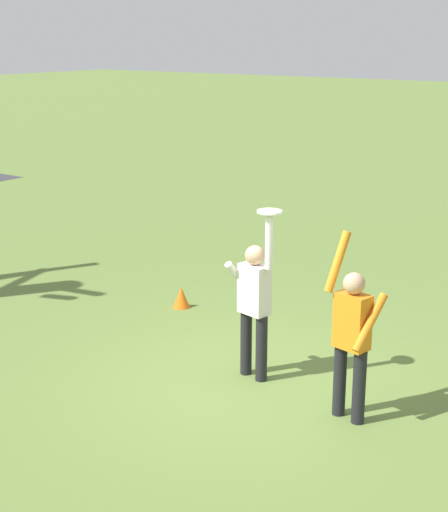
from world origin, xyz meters
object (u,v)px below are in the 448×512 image
person_defender (352,334)px  field_cone_orange (181,297)px  frisbee_disc (270,212)px  person_catcher (254,300)px

person_defender → field_cone_orange: (1.74, 3.66, -0.82)m
person_defender → field_cone_orange: size_ratio=6.38×
person_defender → frisbee_disc: bearing=0.0°
person_catcher → person_defender: 1.44m
person_defender → frisbee_disc: size_ratio=7.23×
frisbee_disc → field_cone_orange: (1.49, 2.47, -1.93)m
person_catcher → person_defender: person_catcher is taller
frisbee_disc → person_defender: bearing=-101.8°
person_catcher → field_cone_orange: bearing=159.1°
person_catcher → frisbee_disc: bearing=0.0°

